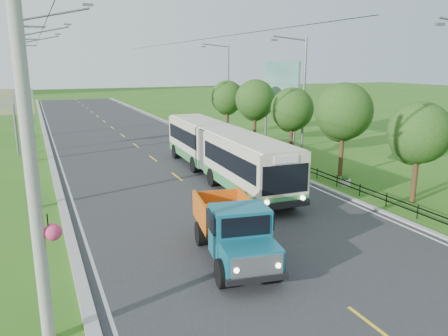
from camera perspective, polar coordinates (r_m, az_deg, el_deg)
ground at (r=17.81m, az=5.81°, el=-10.17°), size 240.00×240.00×0.00m
road at (r=35.82m, az=-10.05°, el=1.83°), size 14.00×120.00×0.02m
curb_left at (r=34.89m, az=-21.60°, el=0.88°), size 0.40×120.00×0.15m
curb_right at (r=38.08m, az=0.46°, el=2.79°), size 0.30×120.00×0.10m
edge_line_left at (r=34.92m, az=-20.69°, el=0.88°), size 0.12×120.00×0.00m
edge_line_right at (r=37.89m, az=-0.23°, el=2.69°), size 0.12×120.00×0.00m
centre_dash at (r=17.80m, az=5.81°, el=-10.10°), size 0.12×2.20×0.00m
railing_right at (r=33.16m, az=6.04°, el=1.54°), size 0.04×40.00×0.60m
pole_nearest at (r=11.37m, az=-23.71°, el=1.22°), size 3.51×0.44×10.00m
pole_near at (r=23.24m, az=-24.07°, el=7.32°), size 3.51×0.32×10.00m
pole_mid at (r=35.21m, az=-24.13°, el=9.03°), size 3.51×0.32×10.00m
pole_far at (r=47.20m, az=-24.16°, el=9.88°), size 3.51×0.32×10.00m
tree_second at (r=24.54m, az=23.97°, el=3.88°), size 3.18×3.26×5.30m
tree_third at (r=28.82m, az=15.28°, el=6.77°), size 3.60×3.62×6.00m
tree_fourth at (r=33.71m, az=8.83°, el=7.31°), size 3.24×3.31×5.40m
tree_fifth at (r=38.86m, az=4.07°, el=8.64°), size 3.48×3.52×5.80m
tree_back at (r=44.26m, az=0.42°, el=9.00°), size 3.30×3.36×5.50m
streetlight_mid at (r=33.91m, az=10.18°, el=9.53°), size 3.02×0.20×9.07m
streetlight_far at (r=46.20m, az=0.37°, el=10.74°), size 3.02×0.20×9.07m
planter_near at (r=27.07m, az=15.53°, el=-1.65°), size 0.64×0.64×0.67m
planter_mid at (r=33.46m, az=6.94°, el=1.60°), size 0.64×0.64×0.67m
planter_far at (r=40.42m, az=1.18°, el=3.75°), size 0.64×0.64×0.67m
billboard_left at (r=38.32m, az=-25.82°, el=7.29°), size 3.00×0.20×5.20m
billboard_right at (r=39.84m, az=7.37°, el=10.83°), size 0.24×6.00×7.30m
bus at (r=27.40m, az=-0.26°, el=2.48°), size 3.31×16.40×3.15m
dump_truck at (r=16.14m, az=1.29°, el=-7.66°), size 2.91×5.73×2.30m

